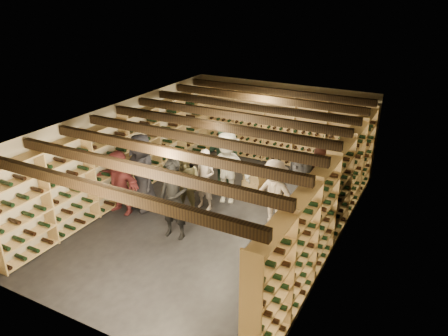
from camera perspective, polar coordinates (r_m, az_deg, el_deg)
ground at (r=10.27m, az=-0.95°, el=-6.56°), size 8.00×8.00×0.00m
walls at (r=9.73m, az=-1.00°, el=-0.43°), size 5.52×8.02×2.40m
ceiling at (r=9.31m, az=-1.05°, el=6.35°), size 5.50×8.00×0.01m
ceiling_joists at (r=9.35m, az=-1.04°, el=5.53°), size 5.40×7.12×0.18m
wine_rack_left at (r=11.16m, az=-12.63°, el=1.51°), size 0.32×7.50×2.15m
wine_rack_right at (r=8.94m, az=13.62°, el=-4.28°), size 0.32×7.50×2.15m
wine_rack_back at (r=13.03m, az=7.22°, el=5.09°), size 4.70×0.30×2.15m
crate_stack_left at (r=11.32m, az=3.88°, el=-1.68°), size 0.55×0.41×0.68m
crate_stack_right at (r=11.29m, az=7.32°, el=-2.38°), size 0.54×0.39×0.51m
crate_loose at (r=11.11m, az=7.24°, el=-3.79°), size 0.59×0.49×0.17m
person_0 at (r=10.48m, az=-10.64°, el=-0.56°), size 1.08×0.90×1.89m
person_1 at (r=9.22m, az=-6.56°, el=-4.05°), size 0.70×0.50×1.80m
person_2 at (r=10.07m, az=-4.99°, el=-2.10°), size 0.80×0.63×1.62m
person_3 at (r=9.53m, az=6.49°, el=-3.60°), size 1.13×0.72×1.65m
person_4 at (r=9.10m, az=10.97°, el=-5.54°), size 1.00×0.71×1.58m
person_5 at (r=10.50m, az=-13.53°, el=-1.78°), size 1.47×0.59×1.55m
person_7 at (r=10.39m, az=-2.52°, el=-1.54°), size 0.58×0.41×1.50m
person_8 at (r=9.76m, az=12.58°, el=-2.55°), size 1.13×1.02×1.90m
person_9 at (r=10.61m, az=0.40°, el=-0.05°), size 1.31×0.98×1.81m
person_10 at (r=11.14m, az=-0.16°, el=0.96°), size 1.04×0.46×1.75m
person_12 at (r=9.48m, az=9.84°, el=-3.21°), size 1.01×0.75×1.87m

